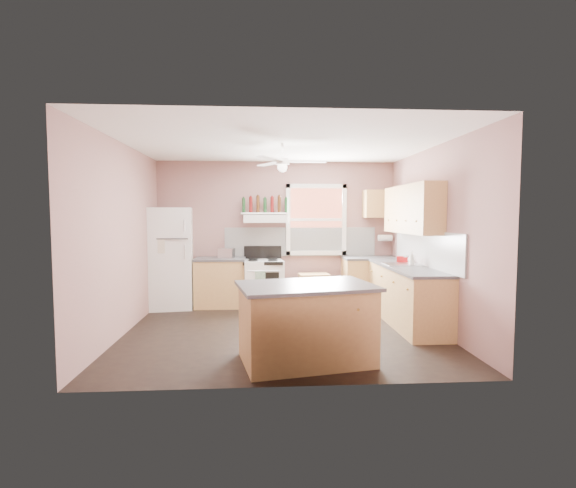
{
  "coord_description": "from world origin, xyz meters",
  "views": [
    {
      "loc": [
        -0.31,
        -5.99,
        1.69
      ],
      "look_at": [
        0.1,
        0.3,
        1.25
      ],
      "focal_mm": 26.0,
      "sensor_mm": 36.0,
      "label": 1
    }
  ],
  "objects": [
    {
      "name": "refrigerator",
      "position": [
        -1.95,
        1.66,
        0.91
      ],
      "size": [
        0.85,
        0.83,
        1.82
      ],
      "primitive_type": "cube",
      "rotation": [
        0.0,
        0.0,
        0.12
      ],
      "color": "white",
      "rests_on": "floor"
    },
    {
      "name": "base_cabinet_left",
      "position": [
        -1.06,
        1.7,
        0.43
      ],
      "size": [
        0.9,
        0.6,
        0.86
      ],
      "primitive_type": "cube",
      "color": "#B08149",
      "rests_on": "floor"
    },
    {
      "name": "wine_bottles",
      "position": [
        -0.23,
        1.87,
        1.88
      ],
      "size": [
        0.86,
        0.06,
        0.31
      ],
      "color": "#143819",
      "rests_on": "bottle_shelf"
    },
    {
      "name": "floor",
      "position": [
        0.0,
        0.0,
        0.0
      ],
      "size": [
        4.5,
        4.5,
        0.0
      ],
      "primitive_type": "plane",
      "color": "black",
      "rests_on": "ground"
    },
    {
      "name": "counter_corner",
      "position": [
        1.75,
        1.7,
        0.88
      ],
      "size": [
        1.02,
        0.62,
        0.04
      ],
      "primitive_type": "cube",
      "color": "#3F3F41",
      "rests_on": "base_cabinet_corner"
    },
    {
      "name": "wall_left",
      "position": [
        -2.27,
        0.0,
        1.35
      ],
      "size": [
        0.05,
        4.0,
        2.7
      ],
      "primitive_type": "cube",
      "color": "#875F5A",
      "rests_on": "ground"
    },
    {
      "name": "backsplash_back",
      "position": [
        0.45,
        1.99,
        1.18
      ],
      "size": [
        2.9,
        0.03,
        0.55
      ],
      "primitive_type": "cube",
      "color": "white",
      "rests_on": "wall_back"
    },
    {
      "name": "wall_right",
      "position": [
        2.27,
        0.0,
        1.35
      ],
      "size": [
        0.05,
        4.0,
        2.7
      ],
      "primitive_type": "cube",
      "color": "#875F5A",
      "rests_on": "ground"
    },
    {
      "name": "island",
      "position": [
        0.2,
        -1.3,
        0.43
      ],
      "size": [
        1.57,
        1.16,
        0.86
      ],
      "primitive_type": "cube",
      "rotation": [
        0.0,
        0.0,
        0.19
      ],
      "color": "#B08149",
      "rests_on": "floor"
    },
    {
      "name": "window_view",
      "position": [
        0.75,
        1.98,
        1.6
      ],
      "size": [
        1.0,
        0.02,
        1.2
      ],
      "primitive_type": "cube",
      "color": "brown",
      "rests_on": "wall_back"
    },
    {
      "name": "window_frame",
      "position": [
        0.75,
        1.96,
        1.6
      ],
      "size": [
        1.16,
        0.07,
        1.36
      ],
      "primitive_type": "cube",
      "color": "white",
      "rests_on": "wall_back"
    },
    {
      "name": "ceiling_fan_hub",
      "position": [
        0.0,
        0.0,
        2.45
      ],
      "size": [
        0.2,
        0.2,
        0.08
      ],
      "primitive_type": "cylinder",
      "color": "white",
      "rests_on": "ceiling"
    },
    {
      "name": "red_caddy",
      "position": [
        2.05,
        0.8,
        0.95
      ],
      "size": [
        0.21,
        0.17,
        0.1
      ],
      "primitive_type": "cube",
      "rotation": [
        0.0,
        0.0,
        -0.33
      ],
      "color": "red",
      "rests_on": "counter_right"
    },
    {
      "name": "counter_right",
      "position": [
        1.94,
        0.3,
        0.88
      ],
      "size": [
        0.62,
        2.22,
        0.04
      ],
      "primitive_type": "cube",
      "color": "#3F3F41",
      "rests_on": "base_cabinet_right"
    },
    {
      "name": "base_cabinet_right",
      "position": [
        1.95,
        0.3,
        0.43
      ],
      "size": [
        0.6,
        2.2,
        0.86
      ],
      "primitive_type": "cube",
      "color": "#B08149",
      "rests_on": "floor"
    },
    {
      "name": "sink",
      "position": [
        1.94,
        0.5,
        0.9
      ],
      "size": [
        0.55,
        0.45,
        0.03
      ],
      "primitive_type": "cube",
      "color": "silver",
      "rests_on": "counter_right"
    },
    {
      "name": "upper_cabinet_right",
      "position": [
        2.08,
        0.5,
        1.78
      ],
      "size": [
        0.33,
        1.8,
        0.76
      ],
      "primitive_type": "cube",
      "color": "#B08149",
      "rests_on": "wall_right"
    },
    {
      "name": "bottle_shelf",
      "position": [
        -0.23,
        1.87,
        1.72
      ],
      "size": [
        0.9,
        0.26,
        0.03
      ],
      "primitive_type": "cube",
      "color": "white",
      "rests_on": "range_hood"
    },
    {
      "name": "soap_bottle",
      "position": [
        2.05,
        0.37,
        1.01
      ],
      "size": [
        0.12,
        0.12,
        0.22
      ],
      "primitive_type": "imported",
      "rotation": [
        0.0,
        0.0,
        2.33
      ],
      "color": "silver",
      "rests_on": "counter_right"
    },
    {
      "name": "ceiling",
      "position": [
        0.0,
        0.0,
        2.7
      ],
      "size": [
        4.5,
        4.5,
        0.0
      ],
      "primitive_type": "plane",
      "color": "white",
      "rests_on": "ground"
    },
    {
      "name": "wall_back",
      "position": [
        0.0,
        2.02,
        1.35
      ],
      "size": [
        4.5,
        0.05,
        2.7
      ],
      "primitive_type": "cube",
      "color": "#875F5A",
      "rests_on": "ground"
    },
    {
      "name": "cart",
      "position": [
        0.67,
        1.64,
        0.27
      ],
      "size": [
        0.57,
        0.41,
        0.55
      ],
      "primitive_type": "cube",
      "rotation": [
        0.0,
        0.0,
        0.08
      ],
      "color": "#B08149",
      "rests_on": "floor"
    },
    {
      "name": "island_top",
      "position": [
        0.2,
        -1.3,
        0.88
      ],
      "size": [
        1.67,
        1.26,
        0.04
      ],
      "primitive_type": "cube",
      "rotation": [
        0.0,
        0.0,
        0.19
      ],
      "color": "#3F3F41",
      "rests_on": "island"
    },
    {
      "name": "base_cabinet_corner",
      "position": [
        1.75,
        1.7,
        0.43
      ],
      "size": [
        1.0,
        0.6,
        0.86
      ],
      "primitive_type": "cube",
      "color": "#B08149",
      "rests_on": "floor"
    },
    {
      "name": "paper_towel",
      "position": [
        2.07,
        1.86,
        1.25
      ],
      "size": [
        0.26,
        0.12,
        0.12
      ],
      "primitive_type": "cylinder",
      "rotation": [
        0.0,
        1.57,
        0.0
      ],
      "color": "white",
      "rests_on": "wall_back"
    },
    {
      "name": "counter_left",
      "position": [
        -1.06,
        1.7,
        0.88
      ],
      "size": [
        0.92,
        0.62,
        0.04
      ],
      "primitive_type": "cube",
      "color": "#3F3F41",
      "rests_on": "base_cabinet_left"
    },
    {
      "name": "stove",
      "position": [
        -0.28,
        1.67,
        0.43
      ],
      "size": [
        0.77,
        0.71,
        0.86
      ],
      "primitive_type": "cube",
      "rotation": [
        0.0,
        0.0,
        0.1
      ],
      "color": "white",
      "rests_on": "floor"
    },
    {
      "name": "faucet",
      "position": [
        2.1,
        0.5,
        0.97
      ],
      "size": [
        0.03,
        0.03,
        0.14
      ],
      "primitive_type": "cylinder",
      "color": "silver",
      "rests_on": "sink"
    },
    {
      "name": "toaster",
      "position": [
        -0.94,
        1.67,
        0.99
      ],
      "size": [
        0.31,
        0.23,
        0.18
      ],
      "primitive_type": "cube",
      "rotation": [
        0.0,
        0.0,
        -0.27
      ],
      "color": "silver",
      "rests_on": "counter_left"
    },
    {
      "name": "upper_cabinet_corner",
      "position": [
        1.95,
        1.83,
        1.9
      ],
      "size": [
        0.6,
        0.33,
        0.52
      ],
      "primitive_type": "cube",
      "color": "#B08149",
      "rests_on": "wall_back"
    },
    {
      "name": "range_hood",
      "position": [
        -0.23,
        1.75,
        1.62
      ],
      "size": [
        0.78,
        0.5,
        0.14
      ],
      "primitive_type": "cube",
      "color": "white",
      "rests_on": "wall_back"
    },
    {
      "name": "backsplash_right",
      "position": [
        2.23,
        0.3,
        1.18
      ],
      "size": [
        0.03,
        2.6,
        0.55
      ],
      "primitive_type": "cube",
      "color": "white",
      "rests_on": "wall_right"
    }
  ]
}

